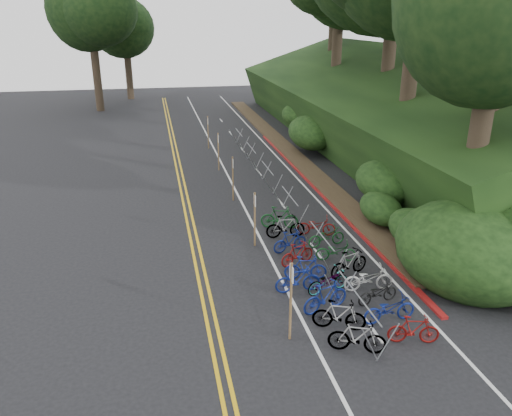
{
  "coord_description": "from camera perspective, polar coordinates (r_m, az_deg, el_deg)",
  "views": [
    {
      "loc": [
        -3.39,
        -14.71,
        9.5
      ],
      "look_at": [
        0.91,
        6.25,
        1.3
      ],
      "focal_mm": 35.0,
      "sensor_mm": 36.0,
      "label": 1
    }
  ],
  "objects": [
    {
      "name": "bike_rack_front",
      "position": [
        16.47,
        11.59,
        -10.82
      ],
      "size": [
        1.19,
        3.42,
        1.27
      ],
      "color": "gray",
      "rests_on": "ground"
    },
    {
      "name": "bike_front",
      "position": [
        18.52,
        4.8,
        -8.14
      ],
      "size": [
        0.5,
        1.71,
        1.03
      ],
      "primitive_type": "imported",
      "rotation": [
        0.0,
        0.0,
        1.58
      ],
      "color": "navy",
      "rests_on": "ground"
    },
    {
      "name": "red_curb",
      "position": [
        29.75,
        6.82,
        2.29
      ],
      "size": [
        0.25,
        28.0,
        0.1
      ],
      "primitive_type": "cube",
      "color": "maroon",
      "rests_on": "ground"
    },
    {
      "name": "signpost_near",
      "position": [
        15.49,
        4.01,
        -10.08
      ],
      "size": [
        0.08,
        0.4,
        2.68
      ],
      "color": "brown",
      "rests_on": "ground"
    },
    {
      "name": "ground",
      "position": [
        17.83,
        1.19,
        -11.22
      ],
      "size": [
        120.0,
        120.0,
        0.0
      ],
      "primitive_type": "plane",
      "color": "black",
      "rests_on": "ground"
    },
    {
      "name": "bike_racks_rest",
      "position": [
        29.72,
        1.33,
        4.05
      ],
      "size": [
        1.14,
        23.0,
        1.17
      ],
      "color": "gray",
      "rests_on": "ground"
    },
    {
      "name": "bike_valet",
      "position": [
        19.61,
        8.57,
        -6.61
      ],
      "size": [
        3.01,
        11.57,
        1.1
      ],
      "color": "slate",
      "rests_on": "ground"
    },
    {
      "name": "signposts_rest",
      "position": [
        30.09,
        -3.57,
        5.37
      ],
      "size": [
        0.08,
        18.4,
        2.5
      ],
      "color": "brown",
      "rests_on": "ground"
    },
    {
      "name": "road_markings",
      "position": [
        26.86,
        -2.24,
        0.25
      ],
      "size": [
        7.47,
        80.0,
        0.01
      ],
      "color": "gold",
      "rests_on": "ground"
    },
    {
      "name": "embankment",
      "position": [
        38.14,
        14.22,
        9.86
      ],
      "size": [
        14.3,
        48.14,
        9.11
      ],
      "color": "black",
      "rests_on": "ground"
    }
  ]
}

